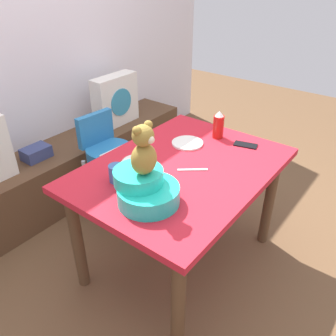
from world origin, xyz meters
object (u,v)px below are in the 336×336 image
pillow_floral_right (115,100)px  highchair (108,152)px  dining_table (182,182)px  infant_seat_teal (145,189)px  dinner_plate_near (139,163)px  dinner_plate_far (187,143)px  book_stack (36,153)px  coffee_mug (117,173)px  teddy_bear (144,151)px  ketchup_bottle (218,125)px  cell_phone (246,145)px

pillow_floral_right → highchair: 0.68m
dining_table → highchair: size_ratio=1.55×
pillow_floral_right → infant_seat_teal: bearing=-129.5°
infant_seat_teal → dinner_plate_near: bearing=47.1°
highchair → dinner_plate_far: size_ratio=3.95×
book_stack → coffee_mug: bearing=-97.8°
teddy_bear → ketchup_bottle: (0.82, 0.08, -0.19)m
highchair → infant_seat_teal: size_ratio=2.39×
highchair → infant_seat_teal: bearing=-121.8°
highchair → coffee_mug: bearing=-128.5°
book_stack → teddy_bear: (-0.18, -1.26, 0.51)m
infant_seat_teal → coffee_mug: (0.04, 0.24, -0.02)m
book_stack → dining_table: bearing=-81.0°
ketchup_bottle → pillow_floral_right: bearing=80.4°
teddy_bear → dinner_plate_far: bearing=16.6°
highchair → dinner_plate_near: bearing=-115.2°
pillow_floral_right → coffee_mug: 1.40m
teddy_bear → cell_phone: bearing=-8.2°
dining_table → highchair: (0.13, 0.77, -0.11)m
infant_seat_teal → cell_phone: (0.83, -0.12, -0.07)m
dinner_plate_near → dinner_plate_far: bearing=-12.0°
coffee_mug → dinner_plate_near: bearing=8.1°
infant_seat_teal → highchair: bearing=58.2°
coffee_mug → cell_phone: coffee_mug is taller
book_stack → dinner_plate_near: (0.06, -0.99, 0.24)m
pillow_floral_right → teddy_bear: teddy_bear is taller
book_stack → infant_seat_teal: bearing=-98.4°
pillow_floral_right → ketchup_bottle: ketchup_bottle is taller
book_stack → coffee_mug: (-0.14, -1.02, 0.28)m
pillow_floral_right → cell_phone: 1.37m
book_stack → cell_phone: size_ratio=1.39×
pillow_floral_right → dining_table: pillow_floral_right is taller
ketchup_bottle → dinner_plate_near: bearing=162.4°
highchair → ketchup_bottle: bearing=-66.9°
dining_table → coffee_mug: 0.41m
dinner_plate_near → dining_table: bearing=-58.7°
dining_table → highchair: bearing=80.2°
ketchup_bottle → dinner_plate_near: ketchup_bottle is taller
pillow_floral_right → dinner_plate_near: bearing=-128.5°
teddy_bear → coffee_mug: 0.33m
coffee_mug → cell_phone: 0.86m
cell_phone → dinner_plate_near: bearing=132.1°
dining_table → dinner_plate_near: (-0.13, 0.21, 0.11)m
book_stack → dining_table: (0.19, -1.20, 0.13)m
pillow_floral_right → cell_phone: (-0.19, -1.35, 0.06)m
highchair → teddy_bear: 1.08m
highchair → teddy_bear: size_ratio=3.16×
dining_table → pillow_floral_right: bearing=61.5°
dining_table → ketchup_bottle: bearing=3.8°
infant_seat_teal → coffee_mug: 0.24m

